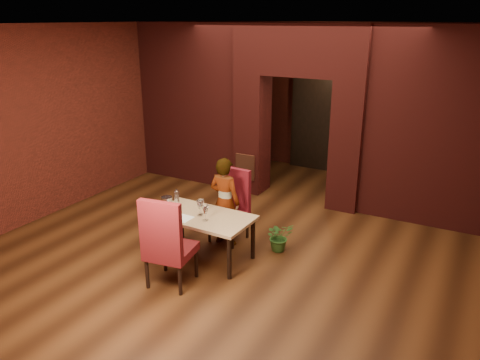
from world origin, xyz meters
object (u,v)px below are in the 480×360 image
at_px(water_bottle, 177,199).
at_px(person_seated, 225,202).
at_px(wine_glass_c, 205,213).
at_px(wine_bucket, 167,203).
at_px(chair_near, 171,240).
at_px(dining_table, 203,236).
at_px(chair_far, 228,207).
at_px(wine_glass_a, 201,207).
at_px(wine_glass_b, 200,208).
at_px(potted_plant, 279,236).

bearing_deg(water_bottle, person_seated, 45.17).
relative_size(wine_glass_c, wine_bucket, 1.15).
bearing_deg(chair_near, wine_glass_c, -109.31).
bearing_deg(person_seated, water_bottle, 47.80).
bearing_deg(water_bottle, wine_bucket, -134.21).
bearing_deg(person_seated, dining_table, 87.98).
height_order(chair_far, wine_glass_a, chair_far).
bearing_deg(dining_table, wine_glass_c, -43.67).
bearing_deg(wine_glass_a, chair_far, 83.80).
bearing_deg(wine_glass_b, chair_near, -86.72).
bearing_deg(wine_bucket, person_seated, 45.28).
xyz_separation_m(dining_table, wine_glass_a, (-0.03, 0.01, 0.44)).
height_order(wine_bucket, potted_plant, wine_bucket).
xyz_separation_m(wine_glass_c, wine_bucket, (-0.69, 0.05, -0.01)).
distance_m(wine_glass_c, water_bottle, 0.61).
height_order(chair_far, person_seated, person_seated).
bearing_deg(person_seated, wine_bucket, 47.91).
bearing_deg(potted_plant, wine_glass_b, -140.47).
height_order(dining_table, wine_glass_a, wine_glass_a).
bearing_deg(water_bottle, chair_far, 51.63).
xyz_separation_m(dining_table, person_seated, (0.04, 0.54, 0.36)).
relative_size(chair_near, water_bottle, 4.20).
height_order(dining_table, wine_glass_c, wine_glass_c).
bearing_deg(wine_bucket, chair_near, -50.36).
bearing_deg(dining_table, wine_glass_b, -143.94).
height_order(wine_glass_b, wine_glass_c, wine_glass_c).
distance_m(dining_table, wine_glass_c, 0.48).
relative_size(dining_table, person_seated, 1.02).
bearing_deg(chair_near, person_seated, -100.11).
distance_m(wine_glass_a, wine_glass_b, 0.04).
xyz_separation_m(wine_glass_b, water_bottle, (-0.43, 0.05, 0.03)).
relative_size(chair_far, wine_bucket, 5.62).
xyz_separation_m(dining_table, chair_near, (0.01, -0.77, 0.28)).
relative_size(wine_glass_a, wine_glass_b, 0.99).
bearing_deg(chair_near, wine_glass_b, -95.40).
height_order(water_bottle, potted_plant, water_bottle).
bearing_deg(wine_bucket, water_bottle, 45.79).
distance_m(chair_near, wine_glass_b, 0.76).
distance_m(wine_glass_a, water_bottle, 0.43).
height_order(chair_far, wine_glass_c, chair_far).
bearing_deg(person_seated, chair_near, 91.20).
relative_size(wine_glass_c, potted_plant, 0.51).
height_order(wine_glass_c, wine_bucket, wine_glass_c).
relative_size(chair_far, potted_plant, 2.50).
xyz_separation_m(person_seated, wine_bucket, (-0.61, -0.61, 0.07)).
relative_size(chair_near, potted_plant, 2.74).
xyz_separation_m(chair_near, water_bottle, (-0.47, 0.80, 0.19)).
bearing_deg(wine_bucket, wine_glass_a, 9.66).
xyz_separation_m(wine_bucket, potted_plant, (1.43, 0.79, -0.53)).
relative_size(person_seated, potted_plant, 3.07).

